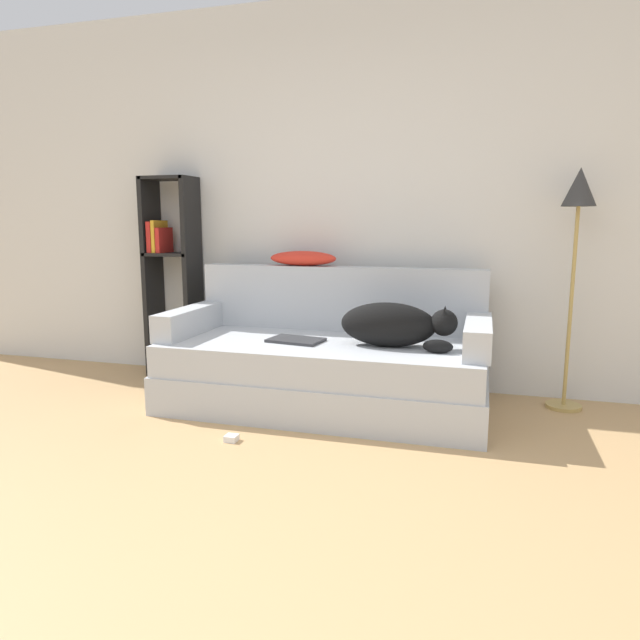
{
  "coord_description": "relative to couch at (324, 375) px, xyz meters",
  "views": [
    {
      "loc": [
        0.98,
        -1.42,
        1.18
      ],
      "look_at": [
        0.03,
        1.87,
        0.59
      ],
      "focal_mm": 32.0,
      "sensor_mm": 36.0,
      "label": 1
    }
  ],
  "objects": [
    {
      "name": "floor_lamp",
      "position": [
        1.48,
        0.42,
        0.98
      ],
      "size": [
        0.22,
        0.22,
        1.5
      ],
      "color": "tan",
      "rests_on": "ground_plane"
    },
    {
      "name": "ground_plane",
      "position": [
        -0.03,
        -1.97,
        -0.21
      ],
      "size": [
        20.0,
        20.0,
        0.0
      ],
      "primitive_type": "plane",
      "color": "tan"
    },
    {
      "name": "throw_pillow",
      "position": [
        -0.27,
        0.42,
        0.71
      ],
      "size": [
        0.48,
        0.2,
        0.1
      ],
      "color": "red",
      "rests_on": "couch_backrest"
    },
    {
      "name": "couch",
      "position": [
        0.0,
        0.0,
        0.0
      ],
      "size": [
        2.02,
        0.94,
        0.44
      ],
      "color": "#B2B7BC",
      "rests_on": "ground_plane"
    },
    {
      "name": "couch_arm_left",
      "position": [
        -0.93,
        -0.01,
        0.31
      ],
      "size": [
        0.15,
        0.75,
        0.17
      ],
      "color": "#B2B7BC",
      "rests_on": "couch"
    },
    {
      "name": "couch_backrest",
      "position": [
        -0.0,
        0.4,
        0.44
      ],
      "size": [
        1.98,
        0.15,
        0.44
      ],
      "color": "#B2B7BC",
      "rests_on": "couch"
    },
    {
      "name": "bookshelf",
      "position": [
        -1.35,
        0.47,
        0.63
      ],
      "size": [
        0.38,
        0.26,
        1.51
      ],
      "color": "black",
      "rests_on": "ground_plane"
    },
    {
      "name": "laptop",
      "position": [
        -0.17,
        -0.07,
        0.23
      ],
      "size": [
        0.36,
        0.27,
        0.02
      ],
      "rotation": [
        0.0,
        0.0,
        -0.15
      ],
      "color": "#2D2D30",
      "rests_on": "couch"
    },
    {
      "name": "power_adapter",
      "position": [
        -0.33,
        -0.7,
        -0.2
      ],
      "size": [
        0.07,
        0.07,
        0.03
      ],
      "color": "white",
      "rests_on": "ground_plane"
    },
    {
      "name": "wall_back",
      "position": [
        -0.03,
        0.66,
        1.14
      ],
      "size": [
        7.73,
        0.06,
        2.7
      ],
      "color": "silver",
      "rests_on": "ground_plane"
    },
    {
      "name": "couch_arm_right",
      "position": [
        0.93,
        -0.01,
        0.31
      ],
      "size": [
        0.15,
        0.75,
        0.17
      ],
      "color": "#B2B7BC",
      "rests_on": "couch"
    },
    {
      "name": "dog",
      "position": [
        0.45,
        -0.05,
        0.36
      ],
      "size": [
        0.7,
        0.25,
        0.27
      ],
      "color": "black",
      "rests_on": "couch"
    }
  ]
}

